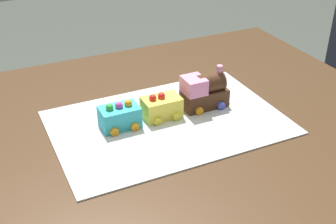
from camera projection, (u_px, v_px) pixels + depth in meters
dining_table at (148, 157)px, 1.22m from camera, size 1.40×1.00×0.74m
cake_board at (168, 122)px, 1.17m from camera, size 0.60×0.40×0.00m
cake_locomotive at (204, 91)px, 1.22m from camera, size 0.14×0.08×0.12m
cake_car_hopper_lemon at (161, 107)px, 1.18m from camera, size 0.10×0.08×0.07m
cake_car_gondola_turquoise at (120, 117)px, 1.14m from camera, size 0.10×0.08×0.07m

